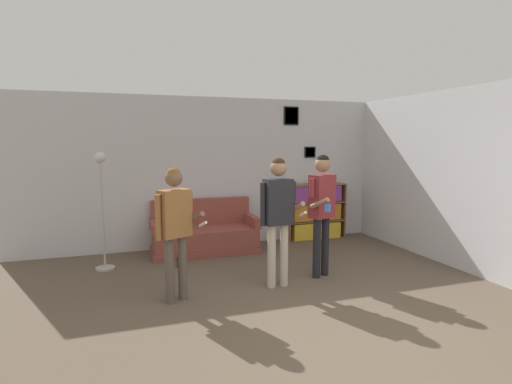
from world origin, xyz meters
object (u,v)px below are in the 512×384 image
(couch, at_px, (205,235))
(person_watcher_holding_cup, at_px, (322,202))
(drinking_cup, at_px, (327,181))
(bottle_on_floor, at_px, (179,262))
(person_player_foreground_center, at_px, (278,208))
(bookshelf, at_px, (315,212))
(person_player_foreground_left, at_px, (175,221))
(floor_lamp, at_px, (102,200))

(couch, distance_m, person_watcher_holding_cup, 2.37)
(couch, xyz_separation_m, drinking_cup, (2.47, 0.20, 0.85))
(bottle_on_floor, bearing_deg, person_player_foreground_center, -47.48)
(bookshelf, distance_m, person_player_foreground_center, 2.79)
(person_player_foreground_left, xyz_separation_m, person_watcher_holding_cup, (2.06, 0.24, 0.09))
(couch, distance_m, floor_lamp, 1.85)
(bookshelf, bearing_deg, person_watcher_holding_cup, -114.67)
(bookshelf, height_order, floor_lamp, floor_lamp)
(couch, height_order, drinking_cup, drinking_cup)
(couch, relative_size, drinking_cup, 19.02)
(bookshelf, height_order, person_player_foreground_center, person_player_foreground_center)
(couch, relative_size, person_player_foreground_left, 1.13)
(person_player_foreground_left, relative_size, person_watcher_holding_cup, 0.93)
(person_player_foreground_left, bearing_deg, bottle_on_floor, 81.20)
(drinking_cup, bearing_deg, person_player_foreground_center, -130.76)
(person_watcher_holding_cup, bearing_deg, person_player_foreground_center, -166.10)
(person_watcher_holding_cup, relative_size, bottle_on_floor, 7.70)
(couch, bearing_deg, floor_lamp, -162.71)
(person_player_foreground_left, height_order, drinking_cup, person_player_foreground_left)
(couch, relative_size, bottle_on_floor, 8.10)
(person_player_foreground_center, relative_size, bottle_on_floor, 7.58)
(floor_lamp, xyz_separation_m, drinking_cup, (4.09, 0.70, 0.09))
(person_player_foreground_left, xyz_separation_m, bottle_on_floor, (0.20, 1.30, -0.89))
(person_watcher_holding_cup, bearing_deg, bookshelf, 65.33)
(floor_lamp, xyz_separation_m, bottle_on_floor, (1.07, -0.26, -0.96))
(bottle_on_floor, bearing_deg, floor_lamp, 166.30)
(floor_lamp, distance_m, person_player_foreground_left, 1.78)
(person_watcher_holding_cup, height_order, drinking_cup, person_watcher_holding_cup)
(floor_lamp, xyz_separation_m, person_player_foreground_center, (2.20, -1.49, -0.00))
(bookshelf, distance_m, drinking_cup, 0.64)
(bottle_on_floor, xyz_separation_m, drinking_cup, (3.02, 0.96, 1.05))
(person_player_foreground_left, relative_size, person_player_foreground_center, 0.94)
(bookshelf, distance_m, floor_lamp, 3.95)
(person_watcher_holding_cup, xyz_separation_m, drinking_cup, (1.16, 2.01, 0.07))
(bookshelf, height_order, person_player_foreground_left, person_player_foreground_left)
(couch, xyz_separation_m, person_watcher_holding_cup, (1.31, -1.82, 0.78))
(person_player_foreground_center, bearing_deg, couch, 106.27)
(person_player_foreground_center, distance_m, bottle_on_floor, 1.93)
(bottle_on_floor, bearing_deg, person_watcher_holding_cup, -29.52)
(person_player_foreground_left, bearing_deg, drinking_cup, 35.00)
(drinking_cup, bearing_deg, floor_lamp, -170.30)
(person_watcher_holding_cup, distance_m, bottle_on_floor, 2.35)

